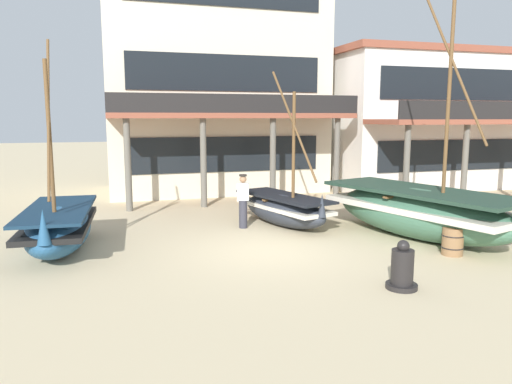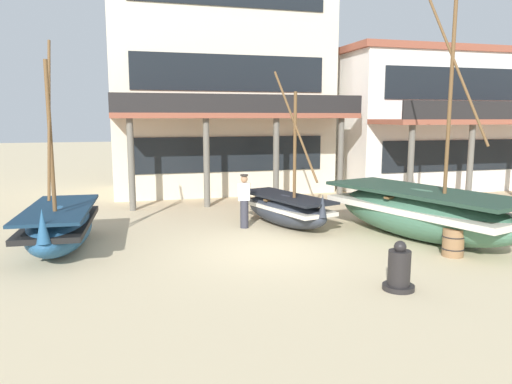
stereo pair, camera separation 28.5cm
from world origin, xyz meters
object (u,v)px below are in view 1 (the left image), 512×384
Objects in this scene: fishing_boat_near_left at (284,208)px; fishing_boat_far_right at (59,227)px; capstan_winch at (402,269)px; wooden_barrel at (453,241)px; fishing_boat_centre_large at (420,211)px; harbor_building_annex at (423,120)px; harbor_building_main at (214,78)px; fisherman_by_hull at (243,202)px.

fishing_boat_far_right is at bearing -170.59° from fishing_boat_near_left.
capstan_winch is 3.15m from wooden_barrel.
fishing_boat_near_left is 0.67× the size of fishing_boat_centre_large.
fishing_boat_far_right reaches higher than fishing_boat_near_left.
harbor_building_annex is at bearing 58.11° from wooden_barrel.
fishing_boat_near_left is 4.13m from fishing_boat_centre_large.
fishing_boat_far_right is 12.28m from harbor_building_main.
fishing_boat_centre_large reaches higher than capstan_winch.
harbor_building_annex is at bearing 30.77° from fisherman_by_hull.
wooden_barrel is 0.07× the size of harbor_building_main.
fishing_boat_far_right is 0.51× the size of harbor_building_main.
fishing_boat_near_left reaches higher than capstan_winch.
fishing_boat_far_right is 10.06m from wooden_barrel.
fishing_boat_centre_large reaches higher than wooden_barrel.
fishing_boat_far_right is at bearing -154.66° from harbor_building_annex.
harbor_building_annex is (16.38, 7.76, 2.68)m from fishing_boat_far_right.
fisherman_by_hull is 6.41m from capstan_winch.
fishing_boat_centre_large reaches higher than harbor_building_annex.
capstan_winch is at bearing -126.55° from harbor_building_annex.
fishing_boat_far_right is at bearing -122.78° from harbor_building_main.
harbor_building_annex is at bearing 53.45° from capstan_winch.
harbor_building_annex reaches higher than fisherman_by_hull.
fisherman_by_hull is at bearing 104.77° from capstan_winch.
fisherman_by_hull reaches higher than wooden_barrel.
harbor_building_annex is at bearing 34.27° from fishing_boat_near_left.
harbor_building_annex is (6.88, 11.06, 2.96)m from wooden_barrel.
fishing_boat_centre_large is at bearing -125.41° from harbor_building_annex.
fishing_boat_far_right is 3.17× the size of fisherman_by_hull.
fishing_boat_centre_large is 9.89m from fishing_boat_far_right.
harbor_building_annex reaches higher than capstan_winch.
harbor_building_main is at bearing 104.56° from wooden_barrel.
fishing_boat_centre_large reaches higher than fishing_boat_far_right.
fishing_boat_near_left is 5.27m from wooden_barrel.
fishing_boat_far_right is (-6.60, -1.09, 0.08)m from fishing_boat_near_left.
fisherman_by_hull is at bearing 149.34° from fishing_boat_centre_large.
fishing_boat_centre_large is 0.69× the size of harbor_building_main.
capstan_winch is 0.10× the size of harbor_building_main.
harbor_building_annex is (6.61, 9.30, 2.53)m from fishing_boat_centre_large.
fishing_boat_centre_large reaches higher than fisherman_by_hull.
capstan_winch is 0.10× the size of harbor_building_annex.
harbor_building_annex is at bearing 54.59° from fishing_boat_centre_large.
fishing_boat_far_right is at bearing -167.83° from fisherman_by_hull.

